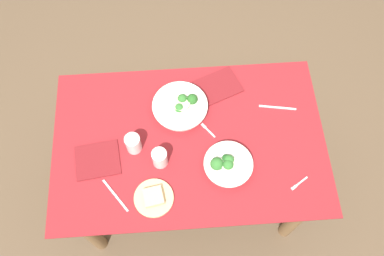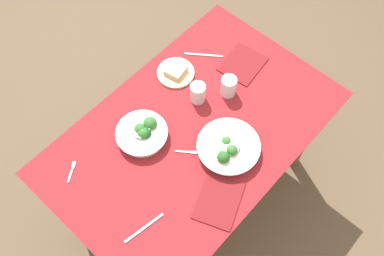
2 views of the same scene
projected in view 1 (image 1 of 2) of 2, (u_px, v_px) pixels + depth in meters
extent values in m
plane|color=brown|center=(190.00, 186.00, 2.53)|extent=(6.00, 6.00, 0.00)
cube|color=maroon|center=(189.00, 141.00, 1.90)|extent=(1.27, 0.81, 0.01)
cube|color=brown|center=(189.00, 143.00, 1.91)|extent=(1.23, 0.79, 0.02)
cylinder|color=brown|center=(278.00, 112.00, 2.37)|extent=(0.07, 0.07, 0.67)
cylinder|color=brown|center=(93.00, 123.00, 2.34)|extent=(0.07, 0.07, 0.67)
cylinder|color=brown|center=(297.00, 217.00, 2.11)|extent=(0.07, 0.07, 0.67)
cylinder|color=brown|center=(89.00, 232.00, 2.07)|extent=(0.07, 0.07, 0.67)
cylinder|color=silver|center=(228.00, 165.00, 1.82)|extent=(0.20, 0.20, 0.04)
cylinder|color=silver|center=(228.00, 164.00, 1.80)|extent=(0.22, 0.22, 0.01)
sphere|color=#33702D|center=(229.00, 160.00, 1.80)|extent=(0.05, 0.05, 0.05)
sphere|color=#1E511E|center=(226.00, 159.00, 1.80)|extent=(0.04, 0.04, 0.04)
sphere|color=#33702D|center=(228.00, 165.00, 1.79)|extent=(0.05, 0.05, 0.05)
sphere|color=#1E511E|center=(227.00, 159.00, 1.80)|extent=(0.05, 0.05, 0.05)
sphere|color=#33702D|center=(217.00, 164.00, 1.79)|extent=(0.06, 0.06, 0.06)
cylinder|color=beige|center=(228.00, 163.00, 1.79)|extent=(0.07, 0.07, 0.01)
cylinder|color=silver|center=(180.00, 108.00, 1.95)|extent=(0.24, 0.24, 0.04)
cylinder|color=silver|center=(180.00, 105.00, 1.93)|extent=(0.27, 0.27, 0.01)
sphere|color=#33702D|center=(179.00, 108.00, 1.92)|extent=(0.05, 0.05, 0.05)
sphere|color=#286023|center=(192.00, 99.00, 1.93)|extent=(0.05, 0.05, 0.05)
sphere|color=#33702D|center=(182.00, 99.00, 1.93)|extent=(0.05, 0.05, 0.05)
cylinder|color=beige|center=(181.00, 103.00, 1.92)|extent=(0.09, 0.09, 0.01)
cylinder|color=#D6B27A|center=(154.00, 198.00, 1.77)|extent=(0.17, 0.17, 0.01)
cube|color=#CCB284|center=(153.00, 197.00, 1.75)|extent=(0.10, 0.09, 0.03)
cylinder|color=silver|center=(160.00, 158.00, 1.80)|extent=(0.07, 0.07, 0.10)
cylinder|color=silver|center=(133.00, 144.00, 1.83)|extent=(0.07, 0.07, 0.10)
cube|color=#B7B7BC|center=(302.00, 181.00, 1.81)|extent=(0.06, 0.04, 0.00)
cube|color=#B7B7BC|center=(294.00, 188.00, 1.79)|extent=(0.03, 0.03, 0.00)
cube|color=#B7B7BC|center=(210.00, 132.00, 1.91)|extent=(0.05, 0.06, 0.00)
cube|color=#B7B7BC|center=(204.00, 126.00, 1.92)|extent=(0.03, 0.03, 0.00)
cube|color=#B7B7BC|center=(278.00, 108.00, 1.97)|extent=(0.18, 0.04, 0.00)
cube|color=#B7B7BC|center=(115.00, 195.00, 1.78)|extent=(0.12, 0.15, 0.00)
cube|color=maroon|center=(218.00, 86.00, 2.02)|extent=(0.25, 0.23, 0.01)
cube|color=maroon|center=(98.00, 160.00, 1.85)|extent=(0.22, 0.19, 0.01)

